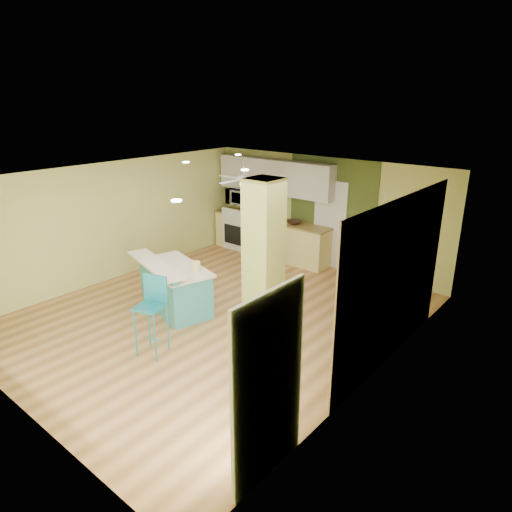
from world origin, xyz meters
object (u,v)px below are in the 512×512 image
(fruit_bowl, at_px, (294,222))
(canister, at_px, (196,266))
(bar_stool, at_px, (153,302))
(peninsula, at_px, (175,287))
(side_counter, at_px, (380,320))

(fruit_bowl, bearing_deg, canister, -85.90)
(bar_stool, xyz_separation_m, fruit_bowl, (-0.69, 4.66, 0.15))
(canister, bearing_deg, peninsula, -162.23)
(peninsula, bearing_deg, side_counter, 35.17)
(peninsula, distance_m, side_counter, 3.68)
(bar_stool, distance_m, fruit_bowl, 4.71)
(peninsula, distance_m, bar_stool, 1.52)
(fruit_bowl, xyz_separation_m, canister, (0.24, -3.35, -0.06))
(peninsula, relative_size, side_counter, 1.40)
(bar_stool, height_order, canister, bar_stool)
(bar_stool, distance_m, side_counter, 3.54)
(bar_stool, relative_size, canister, 7.81)
(fruit_bowl, height_order, canister, fruit_bowl)
(peninsula, relative_size, canister, 12.08)
(canister, bearing_deg, fruit_bowl, 94.10)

